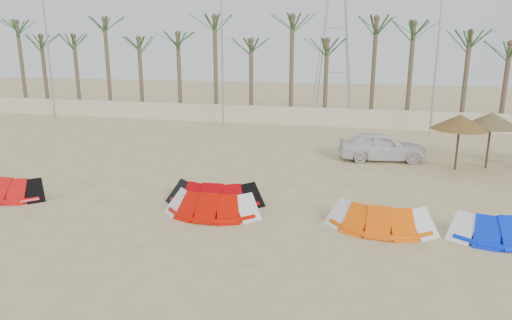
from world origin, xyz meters
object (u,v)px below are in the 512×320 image
(kite_orange, at_px, (380,214))
(car, at_px, (382,146))
(parasol_left, at_px, (460,122))
(kite_red_mid, at_px, (217,191))
(kite_blue, at_px, (503,224))
(parasol_mid, at_px, (492,120))
(kite_red_left, at_px, (14,186))
(kite_red_right, at_px, (215,201))

(kite_orange, height_order, car, car)
(parasol_left, bearing_deg, kite_red_mid, -143.18)
(kite_orange, relative_size, kite_blue, 1.01)
(parasol_mid, height_order, car, parasol_mid)
(kite_red_mid, bearing_deg, kite_orange, -9.77)
(kite_red_left, relative_size, car, 0.69)
(parasol_mid, bearing_deg, kite_red_left, -153.91)
(kite_blue, bearing_deg, kite_red_mid, 174.21)
(kite_red_left, relative_size, kite_orange, 0.86)
(kite_orange, height_order, parasol_mid, parasol_mid)
(kite_red_right, xyz_separation_m, car, (5.69, 9.16, 0.31))
(kite_red_left, xyz_separation_m, kite_orange, (13.62, 0.36, 0.00))
(parasol_mid, distance_m, car, 5.09)
(kite_red_mid, height_order, parasol_mid, parasol_mid)
(kite_red_left, bearing_deg, car, 34.30)
(parasol_left, bearing_deg, kite_orange, -113.53)
(kite_orange, relative_size, parasol_left, 1.30)
(parasol_left, xyz_separation_m, parasol_mid, (1.48, 0.73, 0.04))
(kite_red_right, relative_size, parasol_left, 1.25)
(car, bearing_deg, kite_red_mid, 133.92)
(kite_red_left, xyz_separation_m, kite_red_mid, (7.76, 1.37, 0.00))
(kite_red_left, distance_m, parasol_left, 19.14)
(parasol_left, distance_m, parasol_mid, 1.65)
(parasol_left, bearing_deg, parasol_mid, 26.32)
(kite_red_right, bearing_deg, kite_red_mid, 104.66)
(kite_blue, bearing_deg, kite_red_left, -178.63)
(kite_red_right, bearing_deg, parasol_left, 41.99)
(kite_blue, relative_size, car, 0.79)
(kite_red_left, distance_m, kite_blue, 17.23)
(kite_blue, bearing_deg, parasol_left, 90.86)
(kite_red_mid, height_order, kite_red_right, same)
(kite_red_right, distance_m, car, 10.79)
(kite_red_left, height_order, kite_blue, same)
(parasol_mid, bearing_deg, kite_red_mid, -144.47)
(car, bearing_deg, kite_orange, 169.88)
(parasol_mid, relative_size, car, 0.63)
(kite_red_mid, height_order, car, car)
(kite_red_left, bearing_deg, kite_red_right, 1.61)
(kite_red_mid, distance_m, parasol_left, 11.82)
(kite_red_mid, distance_m, kite_orange, 5.95)
(kite_red_mid, height_order, parasol_left, parasol_left)
(kite_orange, bearing_deg, car, 89.16)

